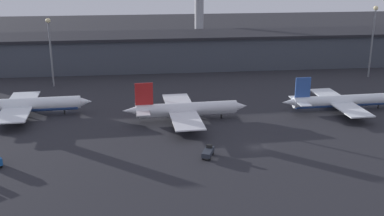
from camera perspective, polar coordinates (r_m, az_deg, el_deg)
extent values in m
plane|color=#26262B|center=(127.41, 7.60, -4.65)|extent=(600.00, 600.00, 0.00)
cube|color=#3D424C|center=(217.21, 1.42, 6.75)|extent=(212.57, 23.92, 13.84)
cube|color=black|center=(215.91, 1.44, 8.71)|extent=(212.57, 25.92, 1.20)
cylinder|color=white|center=(158.06, -19.28, 0.40)|extent=(34.33, 5.49, 4.02)
cylinder|color=#2D519E|center=(158.25, -19.25, 0.16)|extent=(32.59, 4.81, 3.42)
cone|color=white|center=(155.79, -12.65, 0.74)|extent=(4.98, 4.02, 3.82)
cube|color=white|center=(158.52, -19.86, 0.20)|extent=(10.22, 32.57, 0.36)
cylinder|color=gray|center=(167.21, -18.95, 0.69)|extent=(4.51, 2.40, 2.21)
cylinder|color=gray|center=(150.27, -20.01, -1.29)|extent=(4.51, 2.40, 2.21)
cylinder|color=black|center=(157.18, -14.88, -0.39)|extent=(0.50, 0.50, 1.81)
cylinder|color=black|center=(160.72, -19.68, -0.45)|extent=(0.50, 0.50, 1.81)
cylinder|color=black|center=(157.71, -19.87, -0.81)|extent=(0.50, 0.50, 1.81)
cylinder|color=silver|center=(145.64, -0.60, -0.09)|extent=(30.77, 5.13, 3.81)
cylinder|color=silver|center=(145.85, -0.60, -0.34)|extent=(29.22, 4.50, 3.24)
cone|color=silver|center=(148.89, 5.68, 0.22)|extent=(4.73, 3.82, 3.62)
cone|color=silver|center=(144.13, -7.16, -0.30)|extent=(5.86, 3.49, 3.24)
cube|color=red|center=(142.85, -5.72, 1.66)|extent=(5.35, 0.63, 6.68)
cube|color=silver|center=(144.17, -5.90, -0.13)|extent=(4.36, 12.97, 0.24)
cube|color=silver|center=(145.58, -1.19, -0.30)|extent=(9.92, 35.94, 0.36)
cylinder|color=gray|center=(155.51, -1.37, 0.38)|extent=(4.28, 2.28, 2.10)
cylinder|color=gray|center=(136.79, -0.22, -2.07)|extent=(4.28, 2.28, 2.10)
cylinder|color=black|center=(148.41, 3.50, -0.90)|extent=(0.50, 0.50, 1.72)
cylinder|color=black|center=(147.73, -1.27, -0.96)|extent=(0.50, 0.50, 1.72)
cylinder|color=black|center=(144.87, -1.10, -1.34)|extent=(0.50, 0.50, 1.72)
cylinder|color=white|center=(162.74, 17.62, 0.88)|extent=(34.58, 5.00, 3.52)
cylinder|color=#2D519E|center=(162.91, 17.60, 0.67)|extent=(32.84, 4.40, 2.99)
cone|color=white|center=(155.33, 11.53, 0.68)|extent=(5.40, 3.21, 2.99)
cube|color=#2D519E|center=(155.49, 13.01, 2.40)|extent=(4.94, 0.61, 6.41)
cube|color=white|center=(156.43, 12.67, 0.82)|extent=(4.00, 11.50, 0.24)
cube|color=white|center=(162.10, 17.07, 0.70)|extent=(9.09, 31.86, 0.36)
cylinder|color=gray|center=(170.49, 16.07, 1.18)|extent=(3.95, 2.10, 1.93)
cylinder|color=gray|center=(155.45, 18.77, -0.65)|extent=(3.95, 2.10, 1.93)
cylinder|color=black|center=(169.15, 21.20, 0.22)|extent=(0.50, 0.50, 1.58)
cylinder|color=black|center=(163.90, 16.79, 0.14)|extent=(0.50, 0.50, 1.58)
cylinder|color=black|center=(161.51, 17.21, -0.16)|extent=(0.50, 0.50, 1.58)
cylinder|color=black|center=(123.35, -21.71, -6.36)|extent=(0.96, 1.07, 0.90)
cube|color=#282D38|center=(120.10, 1.91, -5.24)|extent=(4.04, 6.11, 1.17)
cube|color=black|center=(121.02, 2.07, -4.55)|extent=(1.63, 1.19, 0.80)
cylinder|color=black|center=(122.24, 1.74, -5.25)|extent=(0.82, 1.03, 0.90)
cylinder|color=black|center=(121.93, 2.46, -5.32)|extent=(0.82, 1.03, 0.90)
cylinder|color=black|center=(118.95, 1.34, -5.92)|extent=(0.82, 1.03, 0.90)
cylinder|color=black|center=(118.64, 2.09, -5.99)|extent=(0.82, 1.03, 0.90)
cylinder|color=slate|center=(189.66, -16.36, 6.07)|extent=(0.70, 0.70, 24.46)
sphere|color=beige|center=(187.66, -16.70, 9.90)|extent=(1.80, 1.80, 1.80)
cylinder|color=slate|center=(209.60, 20.53, 7.13)|extent=(0.70, 0.70, 27.44)
sphere|color=beige|center=(207.74, 20.96, 11.01)|extent=(1.80, 1.80, 1.80)
cylinder|color=#99999E|center=(243.00, 0.85, 10.42)|extent=(4.40, 4.40, 34.83)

